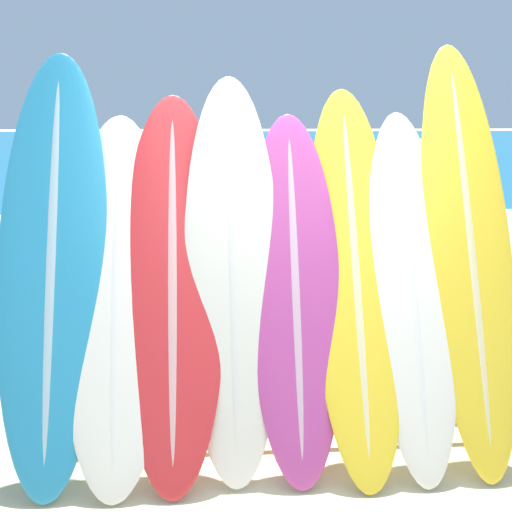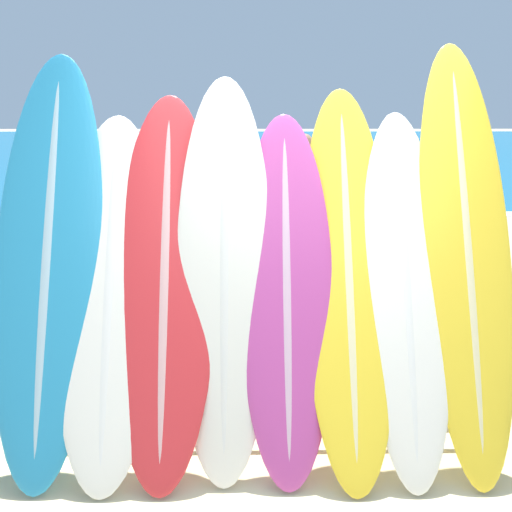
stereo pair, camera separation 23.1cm
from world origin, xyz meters
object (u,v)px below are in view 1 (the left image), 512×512
Objects in this scene: person_mid_beach at (286,192)px; person_far_left at (110,191)px; surfboard_slot_1 at (117,296)px; surfboard_slot_0 at (53,262)px; surfboard_slot_5 at (355,275)px; person_near_water at (414,209)px; surfboard_slot_3 at (233,273)px; surfboard_slot_2 at (173,283)px; surfboard_slot_4 at (295,292)px; surfboard_slot_6 at (412,288)px; surfboard_rack at (266,367)px; surfboard_slot_7 at (468,248)px.

person_far_left is at bearing 77.78° from person_mid_beach.
surfboard_slot_0 is at bearing 167.89° from surfboard_slot_1.
surfboard_slot_0 is at bearing 178.89° from surfboard_slot_5.
surfboard_slot_0 reaches higher than person_near_water.
surfboard_slot_2 is at bearing -178.12° from surfboard_slot_3.
surfboard_slot_3 is (0.98, -0.04, -0.07)m from surfboard_slot_0.
surfboard_slot_4 is at bearing 75.57° from person_far_left.
surfboard_slot_6 is (1.01, -0.03, -0.10)m from surfboard_slot_3.
surfboard_slot_2 reaches higher than person_far_left.
surfboard_slot_4 is (0.16, -0.02, 0.46)m from surfboard_rack.
surfboard_slot_6 reaches higher than surfboard_slot_1.
person_mid_beach is (0.88, 4.73, -0.16)m from surfboard_slot_3.
surfboard_rack is 3.74m from person_near_water.
surfboard_slot_5 is at bearing -176.18° from surfboard_slot_7.
surfboard_slot_6 is at bearing 165.48° from person_near_water.
surfboard_slot_6 is at bearing -7.65° from surfboard_slot_5.
surfboard_slot_5 is 5.22m from person_far_left.
surfboard_slot_4 is 3.66m from person_near_water.
surfboard_slot_1 is 4.22m from person_near_water.
surfboard_rack is 0.94m from surfboard_slot_6.
surfboard_slot_6 is (1.34, -0.02, -0.05)m from surfboard_slot_2.
person_near_water is at bearing 45.43° from surfboard_slot_0.
surfboard_slot_7 is 1.36× the size of person_far_left.
surfboard_slot_4 is 0.99× the size of surfboard_slot_6.
person_far_left is at bearing 110.52° from surfboard_slot_4.
surfboard_slot_3 is at bearing 150.74° from person_near_water.
surfboard_slot_3 is at bearing -177.79° from surfboard_slot_7.
surfboard_slot_4 is 0.82× the size of surfboard_slot_7.
surfboard_slot_5 reaches higher than person_far_left.
surfboard_slot_0 is 4.40m from person_near_water.
surfboard_slot_0 reaches higher than surfboard_slot_1.
surfboard_slot_1 is at bearing 150.95° from person_mid_beach.
surfboard_rack is 1.28× the size of surfboard_slot_5.
surfboard_slot_0 reaches higher than surfboard_rack.
person_far_left is (-0.47, 4.72, -0.20)m from surfboard_slot_0.
surfboard_slot_2 is 1.22× the size of person_mid_beach.
surfboard_slot_2 is at bearing -4.50° from surfboard_slot_0.
surfboard_slot_1 is 0.65m from surfboard_slot_3.
surfboard_slot_5 is at bearing 172.35° from surfboard_slot_6.
surfboard_slot_2 is 1.34m from surfboard_slot_6.
surfboard_slot_2 reaches higher than person_mid_beach.
surfboard_slot_1 is at bearing -175.75° from surfboard_slot_2.
surfboard_slot_4 reaches higher than person_far_left.
person_near_water is (1.41, 3.16, -0.13)m from surfboard_slot_5.
surfboard_rack is 0.73m from surfboard_slot_2.
surfboard_rack is at bearing 171.00° from surfboard_slot_4.
surfboard_slot_1 is 0.99× the size of surfboard_slot_4.
surfboard_slot_3 is at bearing 1.88° from surfboard_slot_2.
surfboard_slot_7 reaches higher than person_near_water.
surfboard_slot_2 is 0.95× the size of surfboard_slot_3.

